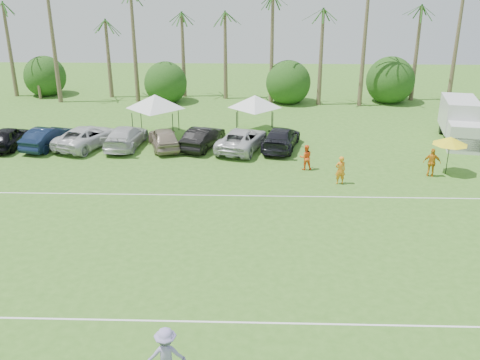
{
  "coord_description": "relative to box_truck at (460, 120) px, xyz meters",
  "views": [
    {
      "loc": [
        2.92,
        -14.69,
        12.48
      ],
      "look_at": [
        2.07,
        12.49,
        1.6
      ],
      "focal_mm": 40.0,
      "sensor_mm": 36.0,
      "label": 1
    }
  ],
  "objects": [
    {
      "name": "parked_car_2",
      "position": [
        -27.94,
        -2.18,
        -0.89
      ],
      "size": [
        4.44,
        6.23,
        1.58
      ],
      "primitive_type": "imported",
      "rotation": [
        0.0,
        0.0,
        2.78
      ],
      "color": "silver",
      "rests_on": "ground"
    },
    {
      "name": "parked_car_1",
      "position": [
        -30.8,
        -2.43,
        -0.89
      ],
      "size": [
        2.74,
        5.04,
        1.58
      ],
      "primitive_type": "imported",
      "rotation": [
        0.0,
        0.0,
        2.91
      ],
      "color": "#0F1B34",
      "rests_on": "ground"
    },
    {
      "name": "palm_tree_8",
      "position": [
        -5.35,
        13.03,
        5.8
      ],
      "size": [
        2.4,
        2.4,
        8.9
      ],
      "color": "brown",
      "rests_on": "ground"
    },
    {
      "name": "parked_car_6",
      "position": [
        -16.46,
        -2.46,
        -0.89
      ],
      "size": [
        4.14,
        6.19,
        1.58
      ],
      "primitive_type": "imported",
      "rotation": [
        0.0,
        0.0,
        2.85
      ],
      "color": "silver",
      "rests_on": "ground"
    },
    {
      "name": "bush_tree_0",
      "position": [
        -37.35,
        14.03,
        0.12
      ],
      "size": [
        4.0,
        4.0,
        4.0
      ],
      "color": "brown",
      "rests_on": "ground"
    },
    {
      "name": "frisbee_player",
      "position": [
        -18.21,
        -25.99,
        -0.72
      ],
      "size": [
        1.31,
        0.83,
        1.93
      ],
      "rotation": [
        0.0,
        0.0,
        3.24
      ],
      "color": "#9387C0",
      "rests_on": "ground"
    },
    {
      "name": "palm_tree_6",
      "position": [
        -14.35,
        13.03,
        7.53
      ],
      "size": [
        2.4,
        2.4,
        10.9
      ],
      "color": "brown",
      "rests_on": "ground"
    },
    {
      "name": "canopy_tent_right",
      "position": [
        -15.55,
        2.05,
        1.34
      ],
      "size": [
        4.36,
        4.36,
        3.53
      ],
      "color": "black",
      "rests_on": "ground"
    },
    {
      "name": "palm_tree_9",
      "position": [
        -0.35,
        13.03,
        6.67
      ],
      "size": [
        2.4,
        2.4,
        9.9
      ],
      "color": "brown",
      "rests_on": "ground"
    },
    {
      "name": "market_umbrella",
      "position": [
        -3.1,
        -6.93,
        0.55
      ],
      "size": [
        2.23,
        2.23,
        2.48
      ],
      "color": "black",
      "rests_on": "ground"
    },
    {
      "name": "field_lines",
      "position": [
        -18.35,
        -16.97,
        -1.68
      ],
      "size": [
        80.0,
        12.1,
        0.01
      ],
      "color": "white",
      "rests_on": "ground"
    },
    {
      "name": "box_truck",
      "position": [
        0.0,
        0.0,
        0.0
      ],
      "size": [
        3.39,
        6.42,
        3.15
      ],
      "rotation": [
        0.0,
        0.0,
        -0.19
      ],
      "color": "silver",
      "rests_on": "ground"
    },
    {
      "name": "sideline_player_c",
      "position": [
        -4.24,
        -7.44,
        -0.76
      ],
      "size": [
        1.16,
        0.68,
        1.85
      ],
      "primitive_type": "imported",
      "rotation": [
        0.0,
        0.0,
        2.92
      ],
      "color": "orange",
      "rests_on": "ground"
    },
    {
      "name": "parked_car_3",
      "position": [
        -25.07,
        -2.1,
        -0.89
      ],
      "size": [
        2.63,
        5.59,
        1.58
      ],
      "primitive_type": "imported",
      "rotation": [
        0.0,
        0.0,
        3.06
      ],
      "color": "silver",
      "rests_on": "ground"
    },
    {
      "name": "parked_car_4",
      "position": [
        -22.2,
        -2.33,
        -0.89
      ],
      "size": [
        3.25,
        4.98,
        1.58
      ],
      "primitive_type": "imported",
      "rotation": [
        0.0,
        0.0,
        3.47
      ],
      "color": "gray",
      "rests_on": "ground"
    },
    {
      "name": "bush_tree_2",
      "position": [
        -12.35,
        14.03,
        0.12
      ],
      "size": [
        4.0,
        4.0,
        4.0
      ],
      "color": "brown",
      "rests_on": "ground"
    },
    {
      "name": "palm_tree_5",
      "position": [
        -18.35,
        13.03,
        6.67
      ],
      "size": [
        2.4,
        2.4,
        9.9
      ],
      "color": "brown",
      "rests_on": "ground"
    },
    {
      "name": "bush_tree_3",
      "position": [
        -2.35,
        14.03,
        0.12
      ],
      "size": [
        4.0,
        4.0,
        4.0
      ],
      "color": "brown",
      "rests_on": "ground"
    },
    {
      "name": "sideline_player_b",
      "position": [
        -12.15,
        -6.44,
        -0.84
      ],
      "size": [
        0.89,
        0.73,
        1.69
      ],
      "primitive_type": "imported",
      "rotation": [
        0.0,
        0.0,
        3.25
      ],
      "color": "#FF5D1C",
      "rests_on": "ground"
    },
    {
      "name": "palm_tree_1",
      "position": [
        -35.35,
        13.03,
        6.67
      ],
      "size": [
        2.4,
        2.4,
        9.9
      ],
      "color": "brown",
      "rests_on": "ground"
    },
    {
      "name": "sideline_player_a",
      "position": [
        -10.24,
        -8.89,
        -0.79
      ],
      "size": [
        0.72,
        0.54,
        1.78
      ],
      "primitive_type": "imported",
      "rotation": [
        0.0,
        0.0,
        3.33
      ],
      "color": "orange",
      "rests_on": "ground"
    },
    {
      "name": "canopy_tent_left",
      "position": [
        -23.31,
        0.93,
        1.59
      ],
      "size": [
        4.72,
        4.72,
        3.83
      ],
      "color": "black",
      "rests_on": "ground"
    },
    {
      "name": "parked_car_0",
      "position": [
        -33.67,
        -2.53,
        -0.89
      ],
      "size": [
        1.96,
        4.67,
        1.58
      ],
      "primitive_type": "imported",
      "rotation": [
        0.0,
        0.0,
        3.12
      ],
      "color": "black",
      "rests_on": "ground"
    },
    {
      "name": "palm_tree_10",
      "position": [
        4.65,
        13.03,
        7.53
      ],
      "size": [
        2.4,
        2.4,
        10.9
      ],
      "color": "brown",
      "rests_on": "ground"
    },
    {
      "name": "ground",
      "position": [
        -18.35,
        -24.97,
        -1.68
      ],
      "size": [
        120.0,
        120.0,
        0.0
      ],
      "primitive_type": "plane",
      "color": "#3C6E21",
      "rests_on": "ground"
    },
    {
      "name": "parked_car_5",
      "position": [
        -19.33,
        -2.13,
        -0.89
      ],
      "size": [
        3.11,
        5.07,
        1.58
      ],
      "primitive_type": "imported",
      "rotation": [
        0.0,
        0.0,
        2.82
      ],
      "color": "black",
      "rests_on": "ground"
    },
    {
      "name": "bush_tree_1",
      "position": [
        -24.35,
        14.03,
        0.12
      ],
      "size": [
        4.0,
        4.0,
        4.0
      ],
      "color": "brown",
      "rests_on": "ground"
    },
    {
      "name": "palm_tree_2",
      "position": [
        -30.35,
        13.03,
        7.53
      ],
      "size": [
        2.4,
        2.4,
        10.9
      ],
      "color": "brown",
      "rests_on": "ground"
    },
    {
      "name": "parked_car_7",
      "position": [
        -13.6,
        -2.1,
        -0.89
      ],
      "size": [
        3.38,
        5.79,
        1.58
      ],
      "primitive_type": "imported",
      "rotation": [
        0.0,
        0.0,
        2.91
      ],
      "color": "black",
      "rests_on": "ground"
    },
    {
      "name": "palm_tree_4",
      "position": [
        -22.35,
        13.03,
        5.8
      ],
      "size": [
        2.4,
        2.4,
        8.9
      ],
      "color": "brown",
      "rests_on": "ground"
    }
  ]
}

